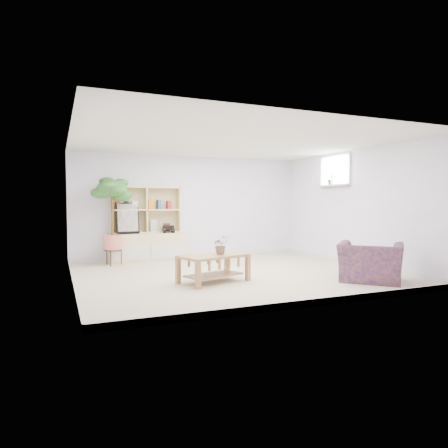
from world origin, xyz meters
name	(u,v)px	position (x,y,z in m)	size (l,w,h in m)	color
floor	(233,274)	(0.00, 0.00, 0.00)	(5.50, 5.00, 0.01)	#C9BD8F
ceiling	(234,141)	(0.00, 0.00, 2.40)	(5.50, 5.00, 0.01)	silver
walls	(233,208)	(0.00, 0.00, 1.20)	(5.51, 5.01, 2.40)	white
baseboard	(233,271)	(0.00, 0.00, 0.05)	(5.50, 5.00, 0.10)	white
window	(335,171)	(2.73, 0.60, 2.00)	(0.10, 0.98, 0.68)	silver
window_sill	(333,185)	(2.67, 0.60, 1.68)	(0.14, 1.00, 0.04)	white
storage_unit	(147,224)	(-1.10, 2.24, 0.83)	(1.66, 0.56, 1.66)	#E4C97E
poster	(128,218)	(-1.53, 2.19, 0.96)	(0.49, 0.11, 0.67)	yellow
toy_truck	(168,229)	(-0.64, 2.15, 0.72)	(0.35, 0.24, 0.19)	black
coffee_table	(214,268)	(-0.61, -0.56, 0.23)	(1.10, 0.60, 0.45)	#A7724F
table_plant	(221,245)	(-0.47, -0.55, 0.60)	(0.27, 0.24, 0.30)	#27702A
floor_tree	(112,221)	(-1.89, 1.88, 0.92)	(0.68, 0.68, 1.84)	#17521A
armchair	(370,259)	(1.78, -1.53, 0.37)	(0.99, 0.86, 0.73)	#11124D
sill_plant	(331,179)	(2.67, 0.69, 1.82)	(0.14, 0.11, 0.25)	#17521A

